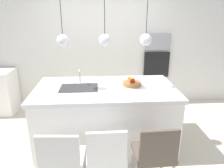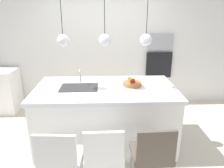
% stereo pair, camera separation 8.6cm
% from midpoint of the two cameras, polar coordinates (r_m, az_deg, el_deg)
% --- Properties ---
extents(floor, '(6.60, 6.60, 0.00)m').
position_cam_midpoint_polar(floor, '(3.64, -2.32, -15.03)').
color(floor, beige).
rests_on(floor, ground).
extents(back_wall, '(6.00, 0.10, 2.60)m').
position_cam_midpoint_polar(back_wall, '(4.73, -3.10, 9.97)').
color(back_wall, silver).
rests_on(back_wall, ground).
extents(kitchen_island, '(2.10, 1.15, 0.95)m').
position_cam_midpoint_polar(kitchen_island, '(3.40, -2.43, -8.37)').
color(kitchen_island, white).
rests_on(kitchen_island, ground).
extents(sink_basin, '(0.56, 0.40, 0.02)m').
position_cam_midpoint_polar(sink_basin, '(3.23, -9.53, -1.10)').
color(sink_basin, '#2D2D30').
rests_on(sink_basin, kitchen_island).
extents(faucet, '(0.02, 0.17, 0.22)m').
position_cam_midpoint_polar(faucet, '(3.39, -9.34, 2.48)').
color(faucet, silver).
rests_on(faucet, kitchen_island).
extents(fruit_bowl, '(0.28, 0.28, 0.15)m').
position_cam_midpoint_polar(fruit_bowl, '(3.28, 4.55, 0.31)').
color(fruit_bowl, '#9E6B38').
rests_on(fruit_bowl, kitchen_island).
extents(microwave, '(0.54, 0.08, 0.34)m').
position_cam_midpoint_polar(microwave, '(4.81, 11.60, 10.90)').
color(microwave, '#9E9EA3').
rests_on(microwave, back_wall).
extents(oven, '(0.56, 0.08, 0.56)m').
position_cam_midpoint_polar(oven, '(4.90, 11.21, 5.12)').
color(oven, black).
rests_on(oven, back_wall).
extents(chair_near, '(0.49, 0.44, 0.86)m').
position_cam_midpoint_polar(chair_near, '(2.56, -14.16, -18.65)').
color(chair_near, silver).
rests_on(chair_near, ground).
extents(chair_middle, '(0.45, 0.42, 0.88)m').
position_cam_midpoint_polar(chair_middle, '(2.51, -2.55, -18.37)').
color(chair_middle, white).
rests_on(chair_middle, ground).
extents(chair_far, '(0.46, 0.44, 0.88)m').
position_cam_midpoint_polar(chair_far, '(2.57, 10.26, -17.63)').
color(chair_far, brown).
rests_on(chair_far, ground).
extents(pendant_light_left, '(0.17, 0.17, 0.77)m').
position_cam_midpoint_polar(pendant_light_left, '(3.09, -13.73, 11.23)').
color(pendant_light_left, silver).
extents(pendant_light_center, '(0.17, 0.17, 0.77)m').
position_cam_midpoint_polar(pendant_light_center, '(3.05, -2.74, 11.63)').
color(pendant_light_center, silver).
extents(pendant_light_right, '(0.17, 0.17, 0.77)m').
position_cam_midpoint_polar(pendant_light_right, '(3.11, 8.19, 11.62)').
color(pendant_light_right, silver).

